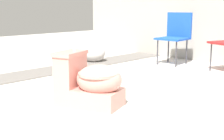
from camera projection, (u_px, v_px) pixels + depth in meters
ground_plane at (84, 97)px, 3.27m from camera, size 14.00×14.00×0.00m
gravel_strip at (50, 71)px, 4.55m from camera, size 0.56×8.00×0.01m
toilet at (90, 83)px, 2.94m from camera, size 0.72×0.56×0.52m
folding_chair_left at (176, 33)px, 5.08m from camera, size 0.47×0.47×0.83m
boulder_near at (94, 53)px, 5.29m from camera, size 0.48×0.50×0.30m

